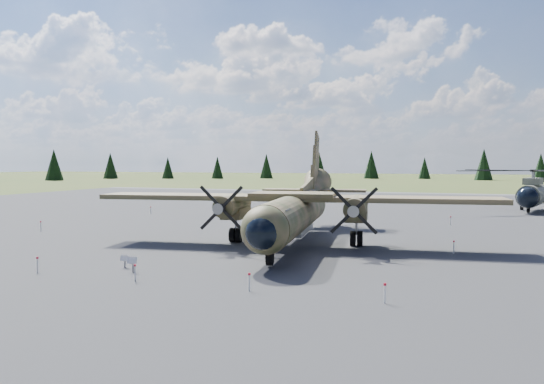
% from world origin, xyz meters
% --- Properties ---
extents(ground, '(500.00, 500.00, 0.00)m').
position_xyz_m(ground, '(0.00, 0.00, 0.00)').
color(ground, '#4D5224').
rests_on(ground, ground).
extents(apron, '(120.00, 120.00, 0.04)m').
position_xyz_m(apron, '(0.00, 10.00, 0.00)').
color(apron, slate).
rests_on(apron, ground).
extents(transport_plane, '(28.10, 25.36, 9.25)m').
position_xyz_m(transport_plane, '(5.72, 0.99, 2.66)').
color(transport_plane, '#384022').
rests_on(transport_plane, ground).
extents(helicopter_near, '(24.03, 24.81, 4.98)m').
position_xyz_m(helicopter_near, '(24.93, 34.06, 3.53)').
color(helicopter_near, slate).
rests_on(helicopter_near, ground).
extents(info_placard_left, '(0.46, 0.25, 0.68)m').
position_xyz_m(info_placard_left, '(-0.52, -10.80, 0.45)').
color(info_placard_left, gray).
rests_on(info_placard_left, ground).
extents(info_placard_right, '(0.53, 0.26, 0.81)m').
position_xyz_m(info_placard_right, '(0.61, -11.69, 0.54)').
color(info_placard_right, gray).
rests_on(info_placard_right, ground).
extents(barrier_fence, '(33.12, 29.62, 0.85)m').
position_xyz_m(barrier_fence, '(-0.46, -0.08, 0.51)').
color(barrier_fence, white).
rests_on(barrier_fence, ground).
extents(treeline, '(325.60, 330.06, 10.95)m').
position_xyz_m(treeline, '(3.42, 1.47, 4.84)').
color(treeline, black).
rests_on(treeline, ground).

